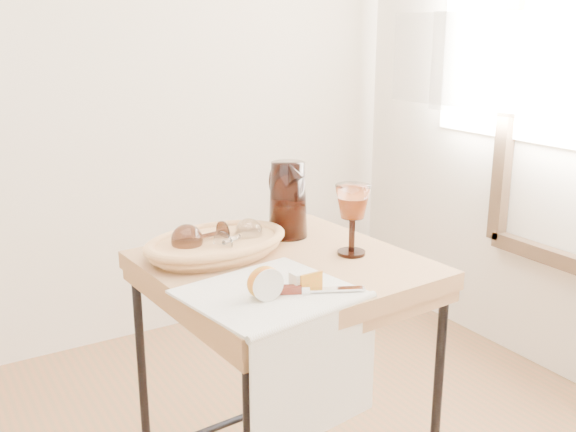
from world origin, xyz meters
TOP-DOWN VIEW (x-y plane):
  - side_table at (0.44, 0.43)m, footprint 0.65×0.65m
  - tea_towel at (0.31, 0.27)m, footprint 0.38×0.35m
  - bread_basket at (0.32, 0.55)m, footprint 0.37×0.28m
  - goblet_lying_a at (0.29, 0.57)m, footprint 0.14×0.10m
  - goblet_lying_b at (0.37, 0.53)m, footprint 0.13×0.11m
  - pitcher at (0.56, 0.60)m, footprint 0.21×0.26m
  - wine_goblet at (0.62, 0.39)m, footprint 0.11×0.11m
  - apple_half at (0.29, 0.25)m, footprint 0.08×0.04m
  - apple_wedge at (0.39, 0.25)m, footprint 0.06×0.03m
  - table_knife at (0.38, 0.22)m, footprint 0.21×0.12m

SIDE VIEW (x-z plane):
  - side_table at x=0.44m, z-range 0.00..0.78m
  - tea_towel at x=0.31m, z-range 0.78..0.78m
  - table_knife at x=0.38m, z-range 0.78..0.80m
  - bread_basket at x=0.32m, z-range 0.78..0.82m
  - apple_wedge at x=0.39m, z-range 0.78..0.82m
  - apple_half at x=0.29m, z-range 0.78..0.85m
  - goblet_lying_b at x=0.37m, z-range 0.79..0.86m
  - goblet_lying_a at x=0.29m, z-range 0.79..0.87m
  - wine_goblet at x=0.62m, z-range 0.78..0.96m
  - pitcher at x=0.56m, z-range 0.76..1.00m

